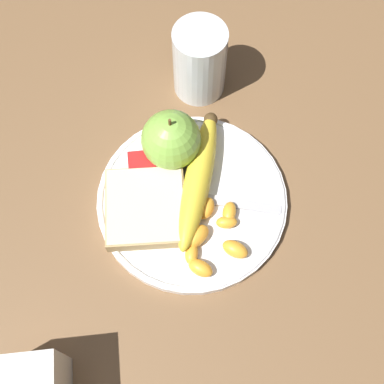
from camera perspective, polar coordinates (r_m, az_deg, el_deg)
The scene contains 17 objects.
ground_plane at distance 0.66m, azimuth 0.00°, elevation -1.11°, with size 3.00×3.00×0.00m, color brown.
plate at distance 0.65m, azimuth 0.00°, elevation -0.84°, with size 0.23×0.23×0.01m.
juice_glass at distance 0.70m, azimuth 0.81°, elevation 13.59°, with size 0.07×0.07×0.10m.
apple at distance 0.64m, azimuth -2.24°, elevation 5.59°, with size 0.07×0.07×0.08m.
banana at distance 0.64m, azimuth 0.66°, elevation 1.48°, with size 0.18×0.09×0.03m.
bread_slice at distance 0.63m, azimuth -4.96°, elevation -1.68°, with size 0.10×0.10×0.02m.
fork at distance 0.65m, azimuth -0.58°, elevation -0.42°, with size 0.07×0.19×0.00m.
jam_packet at distance 0.65m, azimuth -5.27°, elevation 2.43°, with size 0.04×0.03×0.02m.
orange_segment_0 at distance 0.63m, azimuth 4.00°, elevation -2.17°, with size 0.03×0.02×0.01m.
orange_segment_1 at distance 0.62m, azimuth 4.63°, elevation -6.10°, with size 0.03×0.04×0.02m.
orange_segment_2 at distance 0.62m, azimuth -0.06°, elevation -6.61°, with size 0.03×0.02×0.01m.
orange_segment_3 at distance 0.63m, azimuth -2.02°, elevation -2.34°, with size 0.02×0.03×0.02m.
orange_segment_4 at distance 0.62m, azimuth -0.45°, elevation -3.85°, with size 0.03×0.03×0.02m.
orange_segment_5 at distance 0.62m, azimuth 0.52°, elevation -4.76°, with size 0.04×0.04×0.02m.
orange_segment_6 at distance 0.63m, azimuth 1.56°, elevation -1.76°, with size 0.03×0.03×0.02m.
orange_segment_7 at distance 0.63m, azimuth 3.71°, elevation -3.24°, with size 0.02×0.03×0.01m.
orange_segment_8 at distance 0.61m, azimuth 0.88°, elevation -8.11°, with size 0.03×0.03×0.02m.
Camera 1 is at (0.25, -0.03, 0.61)m, focal length 50.00 mm.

